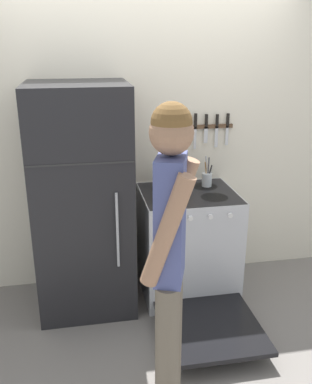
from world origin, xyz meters
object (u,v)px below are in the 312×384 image
(person, at_px, (170,253))
(refrigerator, at_px, (83,201))
(tea_kettle, at_px, (166,180))
(stove_range, at_px, (189,245))
(dutch_oven_pot, at_px, (172,190))
(utensil_jar, at_px, (207,179))

(person, bearing_deg, refrigerator, 38.23)
(tea_kettle, xyz_separation_m, person, (-0.26, -1.36, 0.05))
(stove_range, xyz_separation_m, tea_kettle, (-0.16, 0.17, 0.53))
(tea_kettle, distance_m, person, 1.39)
(refrigerator, distance_m, dutch_oven_pot, 0.69)
(refrigerator, relative_size, person, 0.99)
(dutch_oven_pot, height_order, tea_kettle, tea_kettle)
(stove_range, bearing_deg, tea_kettle, 132.76)
(dutch_oven_pot, relative_size, tea_kettle, 1.11)
(dutch_oven_pot, relative_size, utensil_jar, 1.02)
(stove_range, bearing_deg, refrigerator, 178.09)
(stove_range, bearing_deg, person, -109.60)
(tea_kettle, xyz_separation_m, utensil_jar, (0.35, 0.01, -0.01))
(stove_range, bearing_deg, utensil_jar, 43.04)
(tea_kettle, bearing_deg, person, -100.98)
(dutch_oven_pot, bearing_deg, utensil_jar, 37.13)
(dutch_oven_pot, relative_size, person, 0.15)
(stove_range, height_order, person, person)
(stove_range, height_order, utensil_jar, utensil_jar)
(tea_kettle, bearing_deg, refrigerator, -168.16)
(dutch_oven_pot, distance_m, utensil_jar, 0.46)
(dutch_oven_pot, bearing_deg, refrigerator, 169.51)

